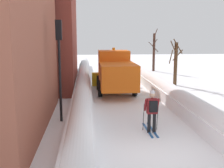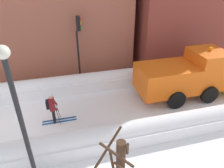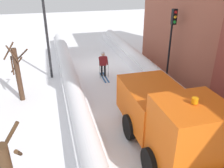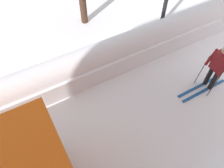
% 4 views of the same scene
% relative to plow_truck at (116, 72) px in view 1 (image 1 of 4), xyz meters
% --- Properties ---
extents(ground_plane, '(80.00, 80.00, 0.00)m').
position_rel_plow_truck_xyz_m(ground_plane, '(0.38, -0.21, -1.48)').
color(ground_plane, white).
extents(snowbank_left, '(1.10, 36.00, 1.19)m').
position_rel_plow_truck_xyz_m(snowbank_left, '(-2.27, -0.21, -0.93)').
color(snowbank_left, white).
rests_on(snowbank_left, ground).
extents(snowbank_right, '(1.10, 36.00, 1.13)m').
position_rel_plow_truck_xyz_m(snowbank_right, '(3.03, -0.21, -0.97)').
color(snowbank_right, white).
rests_on(snowbank_right, ground).
extents(building_brick_mid, '(7.98, 8.32, 12.52)m').
position_rel_plow_truck_xyz_m(building_brick_mid, '(-6.80, 2.64, 4.79)').
color(building_brick_mid, brown).
rests_on(building_brick_mid, ground).
extents(building_concrete_far, '(6.38, 7.45, 8.69)m').
position_rel_plow_truck_xyz_m(building_concrete_far, '(-6.80, 12.00, 2.87)').
color(building_concrete_far, gray).
rests_on(building_concrete_far, ground).
extents(plow_truck, '(3.20, 5.98, 3.12)m').
position_rel_plow_truck_xyz_m(plow_truck, '(0.00, 0.00, 0.00)').
color(plow_truck, orange).
rests_on(plow_truck, ground).
extents(skier, '(0.62, 1.80, 1.81)m').
position_rel_plow_truck_xyz_m(skier, '(0.64, -8.03, -0.48)').
color(skier, black).
rests_on(skier, ground).
extents(traffic_light_pole, '(0.28, 0.42, 4.66)m').
position_rel_plow_truck_xyz_m(traffic_light_pole, '(-3.23, -6.03, 1.78)').
color(traffic_light_pole, black).
rests_on(traffic_light_pole, ground).
extents(bare_tree_mid, '(1.18, 1.25, 3.75)m').
position_rel_plow_truck_xyz_m(bare_tree_mid, '(5.15, 2.63, 0.36)').
color(bare_tree_mid, '#4B331E').
rests_on(bare_tree_mid, ground).
extents(bare_tree_far, '(1.07, 1.03, 4.77)m').
position_rel_plow_truck_xyz_m(bare_tree_far, '(5.63, 11.60, 0.73)').
color(bare_tree_far, '#442A20').
rests_on(bare_tree_far, ground).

